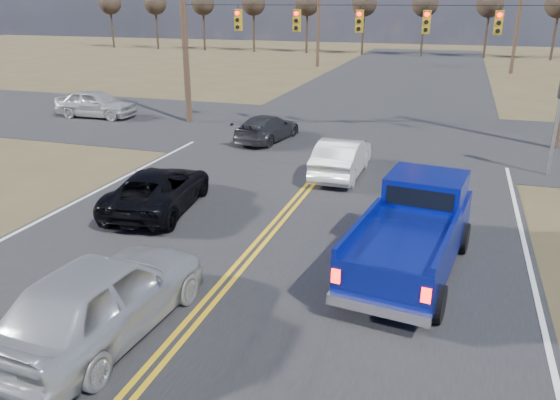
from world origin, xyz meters
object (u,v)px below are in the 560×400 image
(white_car_queue, at_px, (342,157))
(dgrey_car_queue, at_px, (267,128))
(silver_suv, at_px, (102,297))
(black_suv, at_px, (159,189))
(cross_car_west, at_px, (96,104))
(pickup_truck, at_px, (413,232))

(white_car_queue, bearing_deg, dgrey_car_queue, -43.50)
(white_car_queue, height_order, dgrey_car_queue, white_car_queue)
(silver_suv, distance_m, dgrey_car_queue, 16.11)
(silver_suv, relative_size, black_suv, 1.06)
(white_car_queue, xyz_separation_m, dgrey_car_queue, (-4.43, 4.26, -0.11))
(silver_suv, height_order, black_suv, silver_suv)
(white_car_queue, bearing_deg, cross_car_west, -22.40)
(cross_car_west, bearing_deg, white_car_queue, -113.93)
(black_suv, xyz_separation_m, cross_car_west, (-10.67, 11.70, 0.12))
(pickup_truck, relative_size, cross_car_west, 1.28)
(white_car_queue, bearing_deg, black_suv, 48.43)
(black_suv, distance_m, dgrey_car_queue, 9.50)
(black_suv, bearing_deg, dgrey_car_queue, -99.22)
(white_car_queue, distance_m, cross_car_west, 16.69)
(pickup_truck, distance_m, dgrey_car_queue, 13.67)
(silver_suv, xyz_separation_m, dgrey_car_queue, (-2.22, 15.95, -0.25))
(silver_suv, height_order, dgrey_car_queue, silver_suv)
(pickup_truck, bearing_deg, white_car_queue, 121.66)
(dgrey_car_queue, bearing_deg, pickup_truck, 133.32)
(cross_car_west, bearing_deg, black_suv, -138.75)
(pickup_truck, relative_size, silver_suv, 1.16)
(pickup_truck, xyz_separation_m, white_car_queue, (-3.20, 7.07, -0.30))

